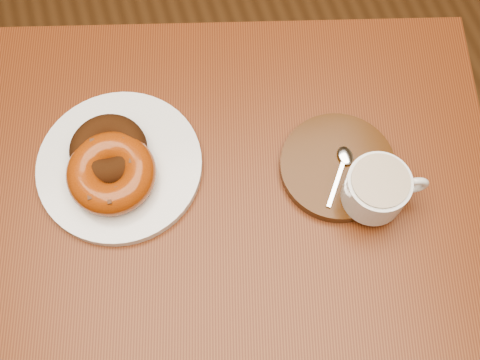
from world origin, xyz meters
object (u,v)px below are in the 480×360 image
object	(u,v)px
donut_plate	(120,166)
saucer	(337,167)
cafe_table	(228,216)
coffee_cup	(377,189)

from	to	relation	value
donut_plate	saucer	size ratio (longest dim) A/B	1.44
cafe_table	coffee_cup	bearing A→B (deg)	-6.55
donut_plate	saucer	world-z (taller)	saucer
cafe_table	saucer	size ratio (longest dim) A/B	5.43
coffee_cup	donut_plate	bearing A→B (deg)	166.72
cafe_table	donut_plate	world-z (taller)	donut_plate
cafe_table	coffee_cup	xyz separation A→B (m)	(0.18, -0.07, 0.16)
saucer	coffee_cup	distance (m)	0.07
cafe_table	donut_plate	distance (m)	0.19
donut_plate	cafe_table	bearing A→B (deg)	-28.79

